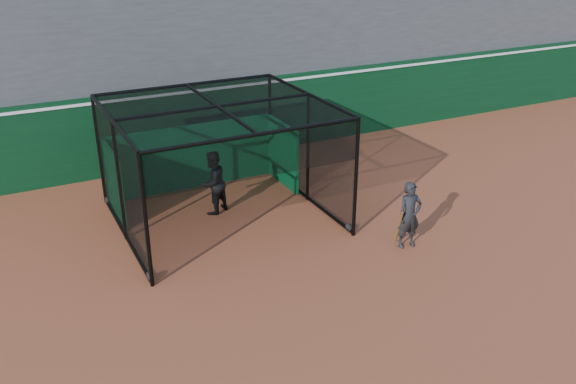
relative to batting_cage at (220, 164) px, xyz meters
name	(u,v)px	position (x,y,z in m)	size (l,w,h in m)	color
ground	(328,286)	(0.82, -4.12, -1.51)	(120.00, 120.00, 0.00)	brown
outfield_wall	(195,122)	(0.82, 4.38, -0.22)	(50.00, 0.50, 2.50)	#093218
grandstand	(154,5)	(0.82, 8.15, 2.96)	(50.00, 7.85, 8.95)	#4C4C4F
batting_cage	(220,164)	(0.00, 0.00, 0.00)	(5.19, 4.88, 3.03)	black
batter	(213,183)	(-0.08, 0.39, -0.65)	(0.84, 0.65, 1.73)	black
on_deck_player	(409,215)	(3.40, -3.47, -0.69)	(0.64, 0.45, 1.66)	black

